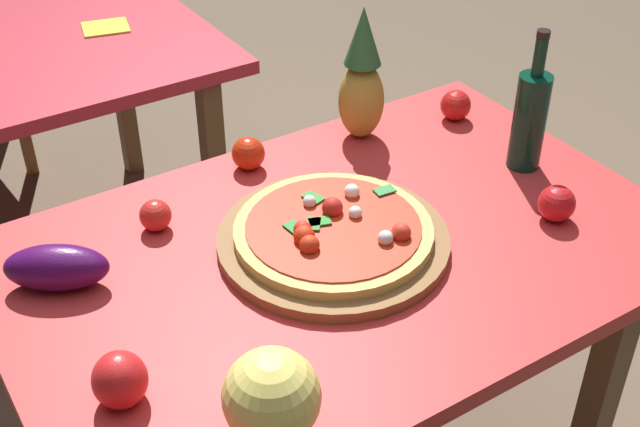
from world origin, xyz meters
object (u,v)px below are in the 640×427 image
at_px(tomato_beside_pepper, 155,215).
at_px(background_table, 35,80).
at_px(pizza_board, 333,241).
at_px(eggplant, 57,267).
at_px(tomato_by_bottle, 248,154).
at_px(display_table, 342,279).
at_px(bell_pepper, 120,380).
at_px(pizza, 333,230).
at_px(melon, 272,396).
at_px(tomato_at_corner, 456,105).
at_px(tomato_near_board, 557,203).
at_px(napkin_folded, 106,27).
at_px(wine_bottle, 530,118).
at_px(pineapple_left, 362,81).

bearing_deg(tomato_beside_pepper, background_table, 87.86).
relative_size(pizza_board, eggplant, 2.37).
bearing_deg(background_table, tomato_by_bottle, -75.75).
bearing_deg(display_table, bell_pepper, -164.24).
height_order(pizza, melon, melon).
xyz_separation_m(background_table, tomato_at_corner, (0.79, -1.01, 0.14)).
distance_m(pizza_board, tomato_near_board, 0.48).
distance_m(tomato_near_board, napkin_folded, 1.55).
relative_size(bell_pepper, tomato_near_board, 1.26).
bearing_deg(display_table, tomato_by_bottle, 92.85).
distance_m(pizza_board, tomato_by_bottle, 0.35).
bearing_deg(napkin_folded, wine_bottle, -67.51).
relative_size(background_table, tomato_beside_pepper, 16.06).
bearing_deg(tomato_by_bottle, napkin_folded, 89.31).
distance_m(pizza, tomato_by_bottle, 0.35).
relative_size(melon, eggplant, 0.77).
distance_m(pizza, melon, 0.49).
height_order(display_table, napkin_folded, napkin_folded).
bearing_deg(tomato_beside_pepper, pizza_board, -41.53).
bearing_deg(napkin_folded, tomato_by_bottle, -90.69).
bearing_deg(pineapple_left, tomato_near_board, -74.02).
xyz_separation_m(tomato_at_corner, tomato_near_board, (-0.10, -0.45, 0.00)).
xyz_separation_m(background_table, eggplant, (-0.27, -1.11, 0.15)).
xyz_separation_m(eggplant, tomato_at_corner, (1.06, 0.10, -0.01)).
relative_size(background_table, bell_pepper, 10.79).
height_order(display_table, pineapple_left, pineapple_left).
relative_size(display_table, melon, 8.90).
bearing_deg(eggplant, background_table, 76.40).
bearing_deg(tomato_at_corner, pineapple_left, 166.44).
relative_size(display_table, pizza, 3.40).
bearing_deg(wine_bottle, tomato_by_bottle, 148.65).
xyz_separation_m(display_table, tomato_near_board, (0.43, -0.16, 0.13)).
distance_m(pizza, tomato_near_board, 0.48).
bearing_deg(tomato_beside_pepper, bell_pepper, -120.08).
xyz_separation_m(melon, tomato_beside_pepper, (0.06, 0.60, -0.04)).
xyz_separation_m(background_table, pineapple_left, (0.54, -0.95, 0.25)).
height_order(melon, tomato_at_corner, melon).
relative_size(eggplant, tomato_near_board, 2.53).
relative_size(background_table, tomato_by_bottle, 13.97).
relative_size(pizza, tomato_near_board, 5.10).
xyz_separation_m(tomato_at_corner, tomato_by_bottle, (-0.55, 0.08, -0.00)).
bearing_deg(wine_bottle, eggplant, 171.69).
bearing_deg(display_table, pineapple_left, 50.74).
bearing_deg(pineapple_left, pizza_board, -131.67).
xyz_separation_m(background_table, napkin_folded, (0.25, 0.02, 0.11)).
bearing_deg(napkin_folded, tomato_beside_pepper, -105.17).
xyz_separation_m(pineapple_left, tomato_by_bottle, (-0.30, 0.01, -0.11)).
xyz_separation_m(display_table, tomato_at_corner, (0.54, 0.29, 0.13)).
distance_m(pineapple_left, melon, 0.94).
xyz_separation_m(pizza_board, tomato_near_board, (0.45, -0.17, 0.03)).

